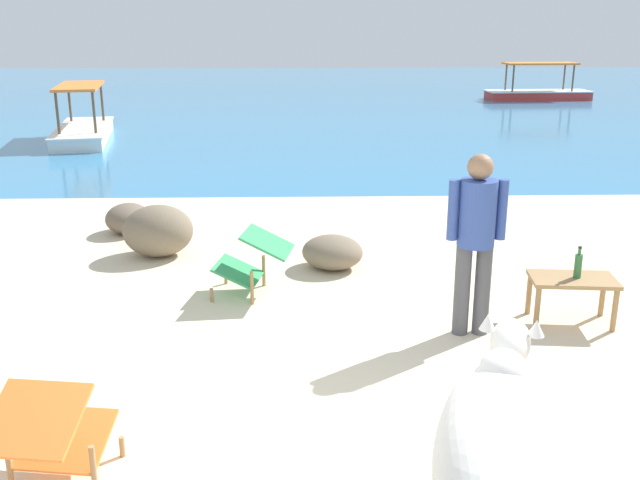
{
  "coord_description": "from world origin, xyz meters",
  "views": [
    {
      "loc": [
        0.12,
        -4.05,
        2.72
      ],
      "look_at": [
        0.32,
        3.0,
        0.55
      ],
      "focal_mm": 40.13,
      "sensor_mm": 36.0,
      "label": 1
    }
  ],
  "objects": [
    {
      "name": "shore_rock_large",
      "position": [
        -2.16,
        5.08,
        0.23
      ],
      "size": [
        0.66,
        0.74,
        0.39
      ],
      "primitive_type": "ellipsoid",
      "rotation": [
        0.0,
        0.0,
        1.4
      ],
      "color": "#6B5B4C",
      "rests_on": "sand_beach"
    },
    {
      "name": "deck_chair_far",
      "position": [
        -1.34,
        -0.36,
        0.42
      ],
      "size": [
        0.64,
        0.84,
        0.68
      ],
      "rotation": [
        0.0,
        0.0,
        1.43
      ],
      "color": "#A37A4C",
      "rests_on": "sand_beach"
    },
    {
      "name": "sand_beach",
      "position": [
        0.0,
        0.0,
        0.02
      ],
      "size": [
        18.0,
        14.0,
        0.04
      ],
      "primitive_type": "cube",
      "color": "beige",
      "rests_on": "ground"
    },
    {
      "name": "shore_rock_small",
      "position": [
        0.47,
        3.58,
        0.23
      ],
      "size": [
        0.92,
        0.9,
        0.37
      ],
      "primitive_type": "ellipsoid",
      "rotation": [
        0.0,
        0.0,
        2.63
      ],
      "color": "#756651",
      "rests_on": "sand_beach"
    },
    {
      "name": "person_standing",
      "position": [
        1.62,
        1.79,
        0.99
      ],
      "size": [
        0.51,
        0.32,
        1.62
      ],
      "rotation": [
        0.0,
        0.0,
        4.72
      ],
      "color": "#4C4C51",
      "rests_on": "sand_beach"
    },
    {
      "name": "bottle",
      "position": [
        2.63,
        2.0,
        0.6
      ],
      "size": [
        0.07,
        0.07,
        0.3
      ],
      "color": "#2D6B38",
      "rests_on": "low_bench_table"
    },
    {
      "name": "cow",
      "position": [
        1.08,
        -0.99,
        0.75
      ],
      "size": [
        1.04,
        1.92,
        1.08
      ],
      "rotation": [
        0.0,
        0.0,
        1.23
      ],
      "color": "silver",
      "rests_on": "sand_beach"
    },
    {
      "name": "boat_white",
      "position": [
        -4.98,
        12.93,
        0.29
      ],
      "size": [
        1.79,
        3.82,
        1.29
      ],
      "rotation": [
        0.0,
        0.0,
        1.75
      ],
      "color": "white",
      "rests_on": "water_surface"
    },
    {
      "name": "boat_red",
      "position": [
        8.64,
        21.7,
        0.29
      ],
      "size": [
        3.73,
        1.34,
        1.29
      ],
      "rotation": [
        0.0,
        0.0,
        3.19
      ],
      "color": "#C63833",
      "rests_on": "water_surface"
    },
    {
      "name": "water_surface",
      "position": [
        0.0,
        22.0,
        0.0
      ],
      "size": [
        60.0,
        36.0,
        0.03
      ],
      "primitive_type": "cube",
      "color": "teal",
      "rests_on": "ground"
    },
    {
      "name": "deck_chair_near",
      "position": [
        -0.37,
        2.78,
        0.42
      ],
      "size": [
        0.85,
        0.66,
        0.68
      ],
      "rotation": [
        0.0,
        0.0,
        2.96
      ],
      "color": "#A37A4C",
      "rests_on": "sand_beach"
    },
    {
      "name": "low_bench_table",
      "position": [
        2.6,
        2.0,
        0.41
      ],
      "size": [
        0.8,
        0.52,
        0.44
      ],
      "rotation": [
        0.0,
        0.0,
        -0.1
      ],
      "color": "#A37A4C",
      "rests_on": "sand_beach"
    },
    {
      "name": "shore_rock_medium",
      "position": [
        -1.57,
        4.08,
        0.35
      ],
      "size": [
        0.88,
        0.79,
        0.61
      ],
      "primitive_type": "ellipsoid",
      "rotation": [
        0.0,
        0.0,
        0.09
      ],
      "color": "#756651",
      "rests_on": "sand_beach"
    }
  ]
}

